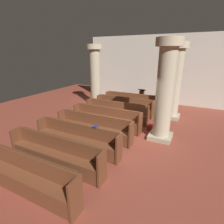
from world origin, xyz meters
name	(u,v)px	position (x,y,z in m)	size (l,w,h in m)	color
ground_plane	(120,135)	(0.00, 0.00, 0.00)	(19.20, 19.20, 0.00)	brown
back_wall	(156,70)	(0.00, 6.08, 2.25)	(10.00, 0.16, 4.50)	silver
pew_row_0	(131,101)	(-0.91, 3.73, 0.51)	(3.35, 0.46, 0.96)	brown
pew_row_1	(124,105)	(-0.91, 2.63, 0.51)	(3.35, 0.46, 0.96)	brown
pew_row_2	(116,111)	(-0.91, 1.53, 0.51)	(3.35, 0.47, 0.96)	brown
pew_row_3	(106,117)	(-0.91, 0.44, 0.51)	(3.35, 0.46, 0.96)	brown
pew_row_4	(94,126)	(-0.91, -0.66, 0.51)	(3.35, 0.46, 0.96)	brown
pew_row_5	(77,137)	(-0.91, -1.75, 0.51)	(3.35, 0.47, 0.96)	brown
pew_row_6	(55,152)	(-0.91, -2.85, 0.51)	(3.35, 0.46, 0.96)	brown
pew_row_7	(23,173)	(-0.91, -3.95, 0.51)	(3.35, 0.46, 0.96)	brown
pillar_aisle_side	(175,81)	(1.59, 3.20, 2.00)	(0.98, 0.98, 3.86)	tan
pillar_far_side	(95,75)	(-3.36, 3.53, 2.00)	(0.98, 0.98, 3.86)	tan
pillar_aisle_rear	(165,90)	(1.59, 0.49, 2.00)	(0.96, 0.96, 3.86)	tan
lectern	(141,98)	(-0.61, 4.98, 0.45)	(0.48, 0.45, 1.08)	#562B1A
hymn_book	(95,126)	(-0.25, -1.57, 0.98)	(0.14, 0.18, 0.04)	navy
kneeler_box_red	(152,128)	(1.09, 1.07, 0.13)	(0.37, 0.28, 0.25)	maroon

